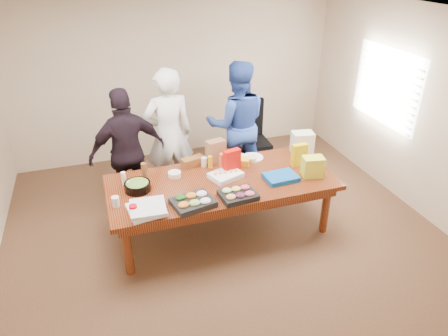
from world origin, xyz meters
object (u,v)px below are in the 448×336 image
object	(u,v)px
office_chair	(253,141)
person_right	(237,124)
conference_table	(222,206)
sheet_cake	(226,175)
salad_bowl	(138,186)
person_center	(169,135)

from	to	relation	value
office_chair	person_right	bearing A→B (deg)	-151.70
conference_table	sheet_cake	size ratio (longest dim) A/B	7.34
office_chair	sheet_cake	world-z (taller)	office_chair
sheet_cake	salad_bowl	distance (m)	1.09
person_right	sheet_cake	size ratio (longest dim) A/B	5.01
office_chair	sheet_cake	distance (m)	1.57
office_chair	person_right	size ratio (longest dim) A/B	0.59
person_center	sheet_cake	distance (m)	1.16
person_center	person_right	world-z (taller)	person_center
sheet_cake	salad_bowl	world-z (taller)	salad_bowl
sheet_cake	conference_table	bearing A→B (deg)	-163.37
conference_table	salad_bowl	xyz separation A→B (m)	(-1.02, 0.10, 0.43)
office_chair	person_center	bearing A→B (deg)	-166.84
person_center	salad_bowl	distance (m)	1.16
office_chair	person_center	distance (m)	1.47
person_center	salad_bowl	xyz separation A→B (m)	(-0.59, -0.99, -0.16)
conference_table	person_center	world-z (taller)	person_center
conference_table	sheet_cake	xyz separation A→B (m)	(0.07, 0.05, 0.41)
office_chair	salad_bowl	world-z (taller)	office_chair
person_center	conference_table	bearing A→B (deg)	107.52
conference_table	person_right	xyz separation A→B (m)	(0.62, 1.17, 0.58)
person_right	sheet_cake	bearing A→B (deg)	75.60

